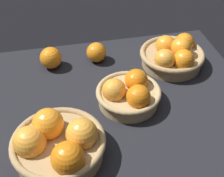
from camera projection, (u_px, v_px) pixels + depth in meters
The scene contains 6 objects.
market_tray at pixel (123, 104), 101.47cm from camera, with size 84.00×72.00×3.00cm, color black.
basket_near_left at pixel (173, 55), 112.32cm from camera, with size 22.86×22.86×10.88cm.
basket_center at pixel (129, 93), 97.06cm from camera, with size 20.06×20.06×9.88cm.
basket_far_right at pixel (58, 144), 80.84cm from camera, with size 24.53×24.53×12.18cm.
loose_orange_front_gap at pixel (96, 52), 114.86cm from camera, with size 7.17×7.17×7.17cm, color orange.
loose_orange_back_gap at pixel (51, 58), 111.72cm from camera, with size 7.72×7.72×7.72cm, color orange.
Camera 1 is at (19.00, 71.65, 71.06)cm, focal length 51.01 mm.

